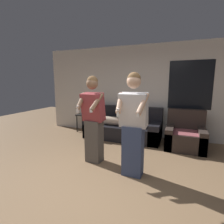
# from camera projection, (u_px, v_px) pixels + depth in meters

# --- Properties ---
(ground_plane) EXTENTS (14.00, 14.00, 0.00)m
(ground_plane) POSITION_uv_depth(u_px,v_px,m) (101.00, 190.00, 2.68)
(ground_plane) COLOR #846647
(wall_back) EXTENTS (6.55, 0.07, 2.70)m
(wall_back) POSITION_uv_depth(u_px,v_px,m) (145.00, 91.00, 5.20)
(wall_back) COLOR silver
(wall_back) RESTS_ON ground_plane
(couch) EXTENTS (2.16, 0.89, 0.91)m
(couch) POSITION_uv_depth(u_px,v_px,m) (123.00, 127.00, 5.13)
(couch) COLOR black
(couch) RESTS_ON ground_plane
(armchair) EXTENTS (0.91, 0.85, 0.94)m
(armchair) POSITION_uv_depth(u_px,v_px,m) (185.00, 136.00, 4.35)
(armchair) COLOR #332823
(armchair) RESTS_ON ground_plane
(side_table) EXTENTS (0.52, 0.41, 0.73)m
(side_table) POSITION_uv_depth(u_px,v_px,m) (85.00, 117.00, 5.80)
(side_table) COLOR black
(side_table) RESTS_ON ground_plane
(person_left) EXTENTS (0.49, 0.51, 1.75)m
(person_left) POSITION_uv_depth(u_px,v_px,m) (93.00, 119.00, 3.49)
(person_left) COLOR #56514C
(person_left) RESTS_ON ground_plane
(person_right) EXTENTS (0.52, 0.49, 1.79)m
(person_right) POSITION_uv_depth(u_px,v_px,m) (133.00, 125.00, 2.96)
(person_right) COLOR #384770
(person_right) RESTS_ON ground_plane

